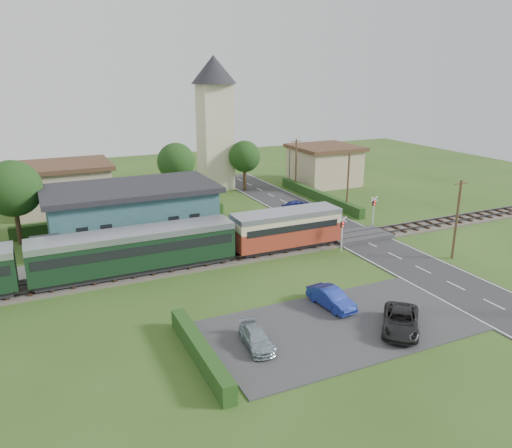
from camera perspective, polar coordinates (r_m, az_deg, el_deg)
name	(u,v)px	position (r m, az deg, el deg)	size (l,w,h in m)	color
ground	(276,261)	(43.27, 2.35, -4.21)	(120.00, 120.00, 0.00)	#2D4C19
railway_track	(266,252)	(44.90, 1.18, -3.23)	(76.00, 3.20, 0.49)	#4C443D
road	(370,244)	(48.41, 12.94, -2.24)	(6.00, 70.00, 0.05)	#28282B
car_park	(341,326)	(33.23, 9.67, -11.39)	(17.00, 9.00, 0.08)	#333335
crossing_deck	(358,236)	(49.84, 11.57, -1.34)	(6.20, 3.40, 0.45)	#333335
platform	(147,256)	(44.64, -12.30, -3.61)	(30.00, 3.00, 0.45)	gray
equipment_hut	(47,254)	(43.29, -22.79, -3.13)	(2.30, 2.30, 2.55)	beige
station_building	(132,212)	(49.28, -14.02, 1.29)	(16.00, 9.00, 5.30)	#2D5662
train	(94,255)	(40.30, -18.07, -3.43)	(43.20, 2.90, 3.40)	#232328
church_tower	(215,113)	(68.17, -4.75, 12.52)	(6.00, 6.00, 17.60)	beige
house_west	(64,187)	(62.21, -21.14, 4.01)	(10.80, 8.80, 5.50)	tan
house_east	(324,165)	(72.28, 7.82, 6.74)	(8.80, 8.80, 5.50)	tan
hedge_carpark	(200,352)	(29.20, -6.37, -14.31)	(0.80, 9.00, 1.20)	#193814
hedge_roadside	(319,196)	(63.10, 7.19, 3.18)	(0.80, 18.00, 1.20)	#193814
hedge_station	(124,220)	(54.11, -14.82, 0.40)	(22.00, 0.80, 1.30)	#193814
tree_a	(13,189)	(50.83, -26.04, 3.64)	(5.20, 5.20, 8.00)	#332316
tree_b	(176,162)	(61.97, -9.12, 7.02)	(4.60, 4.60, 7.34)	#332316
tree_c	(245,157)	(67.22, -1.32, 7.71)	(4.20, 4.20, 6.78)	#332316
utility_pole_b	(457,219)	(45.90, 21.97, 0.57)	(1.40, 0.22, 7.00)	#473321
utility_pole_c	(348,182)	(57.57, 10.47, 4.75)	(1.40, 0.22, 7.00)	#473321
utility_pole_d	(296,164)	(67.49, 4.59, 6.82)	(1.40, 0.22, 7.00)	#473321
crossing_signal_near	(342,229)	(45.38, 9.83, -0.55)	(0.84, 0.28, 3.28)	silver
crossing_signal_far	(374,207)	(53.22, 13.31, 1.90)	(0.84, 0.28, 3.28)	silver
streetlamp_east	(290,162)	(72.76, 3.88, 7.13)	(0.30, 0.30, 5.15)	#3F3F47
car_on_road	(298,205)	(58.04, 4.80, 2.12)	(1.56, 3.89, 1.33)	navy
car_park_blue	(331,298)	(35.18, 8.58, -8.35)	(1.40, 4.02, 1.32)	navy
car_park_silver	(257,338)	(30.30, 0.07, -12.93)	(1.46, 3.59, 1.04)	#97A6B2
car_park_dark	(401,321)	(33.14, 16.22, -10.60)	(2.17, 4.70, 1.31)	black
pedestrian_near	(241,229)	(46.96, -1.75, -0.59)	(0.71, 0.47, 1.96)	gray
pedestrian_far	(100,252)	(43.31, -17.45, -3.10)	(0.88, 0.68, 1.80)	gray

